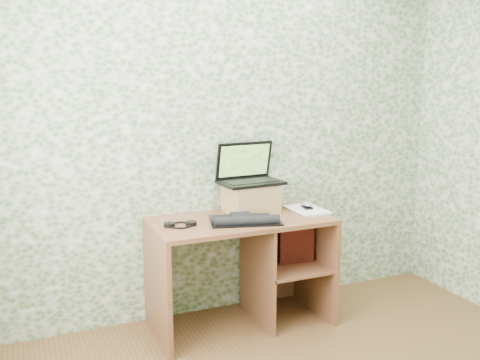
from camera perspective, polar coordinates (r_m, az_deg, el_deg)
name	(u,v)px	position (r m, az deg, el deg)	size (l,w,h in m)	color
wall_back	(224,132)	(3.77, -1.76, 5.09)	(3.50, 3.50, 0.00)	silver
desk	(250,254)	(3.72, 1.05, -7.92)	(1.20, 0.60, 0.75)	brown
riser	(251,198)	(3.74, 1.15, -1.92)	(0.33, 0.28, 0.20)	#A37949
laptop	(248,173)	(3.75, 0.88, 0.71)	(0.44, 0.33, 0.28)	black
keyboard	(244,220)	(3.47, 0.38, -4.27)	(0.47, 0.34, 0.06)	black
headphones	(180,225)	(3.43, -6.39, -4.75)	(0.21, 0.17, 0.03)	black
notepad	(307,210)	(3.82, 7.14, -3.17)	(0.22, 0.32, 0.01)	silver
mouse	(307,205)	(3.84, 7.15, -2.70)	(0.07, 0.11, 0.04)	#B4B4B7
pen	(305,206)	(3.90, 6.96, -2.72)	(0.01, 0.01, 0.14)	black
red_box	(295,241)	(3.82, 5.92, -6.50)	(0.25, 0.08, 0.31)	maroon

